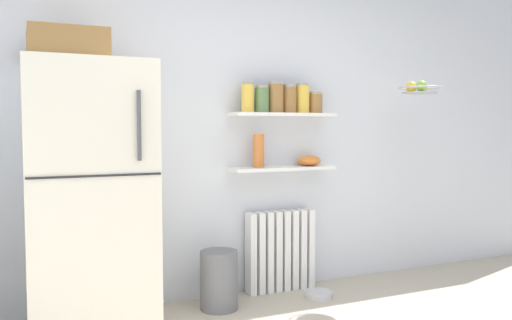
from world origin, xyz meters
TOP-DOWN VIEW (x-y plane):
  - back_wall at (0.00, 2.05)m, footprint 7.04×0.10m
  - refrigerator at (-1.30, 1.66)m, footprint 0.74×0.71m
  - radiator at (0.16, 1.92)m, footprint 0.56×0.12m
  - wall_shelf_lower at (0.16, 1.89)m, footprint 0.84×0.22m
  - wall_shelf_upper at (0.16, 1.89)m, footprint 0.84×0.22m
  - storage_jar_0 at (-0.13, 1.89)m, footprint 0.10×0.10m
  - storage_jar_1 at (-0.02, 1.89)m, footprint 0.11×0.11m
  - storage_jar_2 at (0.10, 1.89)m, footprint 0.12×0.12m
  - storage_jar_3 at (0.22, 1.89)m, footprint 0.11×0.11m
  - storage_jar_4 at (0.33, 1.89)m, footprint 0.11×0.11m
  - storage_jar_5 at (0.45, 1.89)m, footprint 0.11×0.11m
  - vase at (-0.04, 1.89)m, footprint 0.09×0.09m
  - shelf_bowl at (0.39, 1.89)m, footprint 0.19×0.19m
  - trash_bin at (-0.43, 1.71)m, footprint 0.26×0.26m
  - pet_food_bowl at (0.33, 1.63)m, footprint 0.21×0.21m
  - hanging_fruit_basket at (1.20, 1.57)m, footprint 0.34×0.34m

SIDE VIEW (x-z plane):
  - pet_food_bowl at x=0.33m, z-range 0.00..0.05m
  - trash_bin at x=-0.43m, z-range 0.00..0.41m
  - radiator at x=0.16m, z-range 0.00..0.63m
  - refrigerator at x=-1.30m, z-range -0.05..1.80m
  - wall_shelf_lower at x=0.16m, z-range 0.95..0.97m
  - shelf_bowl at x=0.39m, z-range 0.97..1.06m
  - vase at x=-0.04m, z-range 0.97..1.23m
  - back_wall at x=0.00m, z-range 0.00..2.60m
  - wall_shelf_upper at x=0.16m, z-range 1.36..1.39m
  - storage_jar_5 at x=0.45m, z-range 1.38..1.55m
  - storage_jar_1 at x=-0.02m, z-range 1.38..1.59m
  - storage_jar_3 at x=0.22m, z-range 1.38..1.60m
  - storage_jar_0 at x=-0.13m, z-range 1.38..1.61m
  - storage_jar_4 at x=0.33m, z-range 1.38..1.61m
  - storage_jar_2 at x=0.10m, z-range 1.38..1.62m
  - hanging_fruit_basket at x=1.20m, z-range 1.53..1.63m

